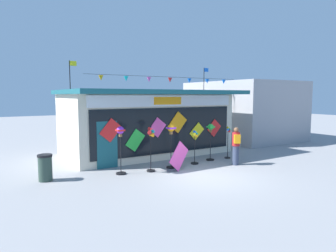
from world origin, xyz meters
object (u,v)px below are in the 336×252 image
wind_spinner_left (151,141)px  wind_spinner_center_right (195,145)px  trash_bin (45,168)px  wind_spinner_far_left (120,141)px  display_kite_on_ground (179,156)px  kite_shop_building (146,121)px  wind_spinner_center_left (171,136)px  wind_spinner_far_right (228,140)px  person_near_camera (236,145)px  wind_spinner_right (211,135)px

wind_spinner_left → wind_spinner_center_right: size_ratio=1.18×
wind_spinner_center_right → trash_bin: wind_spinner_center_right is taller
wind_spinner_far_left → display_kite_on_ground: bearing=-16.5°
wind_spinner_far_left → display_kite_on_ground: size_ratio=1.69×
kite_shop_building → wind_spinner_center_left: 3.60m
wind_spinner_far_left → wind_spinner_center_right: 3.54m
wind_spinner_far_right → wind_spinner_center_left: bearing=-177.0°
wind_spinner_center_left → wind_spinner_far_right: size_ratio=1.18×
kite_shop_building → wind_spinner_far_right: size_ratio=5.51×
wind_spinner_left → wind_spinner_center_left: wind_spinner_center_left is taller
kite_shop_building → wind_spinner_far_left: kite_shop_building is taller
display_kite_on_ground → wind_spinner_center_left: bearing=99.6°
wind_spinner_center_left → person_near_camera: (2.73, -1.05, -0.49)m
kite_shop_building → trash_bin: kite_shop_building is taller
trash_bin → wind_spinner_right: bearing=-3.7°
wind_spinner_left → display_kite_on_ground: (1.09, -0.40, -0.64)m
wind_spinner_far_left → display_kite_on_ground: wind_spinner_far_left is taller
wind_spinner_far_left → wind_spinner_center_left: (2.21, -0.19, 0.05)m
wind_spinner_center_left → display_kite_on_ground: (0.08, -0.49, -0.78)m
wind_spinner_far_left → wind_spinner_far_right: 5.64m
wind_spinner_far_left → wind_spinner_right: wind_spinner_far_left is taller
wind_spinner_right → trash_bin: size_ratio=1.81×
person_near_camera → trash_bin: person_near_camera is taller
wind_spinner_far_left → wind_spinner_center_left: bearing=-4.8°
kite_shop_building → display_kite_on_ground: kite_shop_building is taller
person_near_camera → display_kite_on_ground: person_near_camera is taller
wind_spinner_center_left → display_kite_on_ground: wind_spinner_center_left is taller
kite_shop_building → trash_bin: bearing=-153.6°
wind_spinner_left → display_kite_on_ground: bearing=-20.3°
wind_spinner_far_right → trash_bin: size_ratio=1.64×
wind_spinner_far_left → wind_spinner_left: size_ratio=1.03×
wind_spinner_center_right → wind_spinner_far_right: 2.12m
wind_spinner_center_left → kite_shop_building: bearing=79.0°
display_kite_on_ground → kite_shop_building: bearing=81.5°
wind_spinner_center_left → wind_spinner_left: bearing=-175.0°
wind_spinner_center_right → kite_shop_building: bearing=100.1°
wind_spinner_left → wind_spinner_center_right: bearing=3.4°
kite_shop_building → wind_spinner_center_right: kite_shop_building is taller
wind_spinner_right → wind_spinner_far_right: bearing=-5.9°
wind_spinner_left → person_near_camera: 3.88m
display_kite_on_ground → wind_spinner_left: bearing=159.7°
trash_bin → display_kite_on_ground: (4.97, -1.25, 0.10)m
wind_spinner_center_right → person_near_camera: person_near_camera is taller
kite_shop_building → person_near_camera: kite_shop_building is taller
kite_shop_building → wind_spinner_center_right: (0.62, -3.48, -0.85)m
wind_spinner_left → wind_spinner_right: wind_spinner_left is taller
wind_spinner_far_left → wind_spinner_center_right: bearing=-2.3°
kite_shop_building → wind_spinner_center_left: kite_shop_building is taller
kite_shop_building → wind_spinner_center_right: 3.63m
wind_spinner_center_left → display_kite_on_ground: bearing=-80.4°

